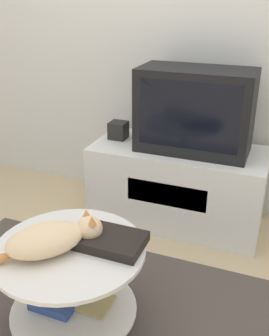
% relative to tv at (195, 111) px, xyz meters
% --- Properties ---
extents(ground_plane, '(12.00, 12.00, 0.00)m').
position_rel_tv_xyz_m(ground_plane, '(-0.17, -1.04, -0.77)').
color(ground_plane, tan).
extents(wall_back, '(8.00, 0.05, 2.60)m').
position_rel_tv_xyz_m(wall_back, '(-0.17, 0.32, 0.53)').
color(wall_back, silver).
rests_on(wall_back, ground_plane).
extents(rug, '(1.97, 1.20, 0.02)m').
position_rel_tv_xyz_m(rug, '(-0.17, -1.04, -0.76)').
color(rug, '#4C423D').
rests_on(rug, ground_plane).
extents(tv_stand, '(1.09, 0.49, 0.52)m').
position_rel_tv_xyz_m(tv_stand, '(-0.08, -0.01, -0.51)').
color(tv_stand, silver).
rests_on(tv_stand, ground_plane).
extents(tv, '(0.67, 0.34, 0.50)m').
position_rel_tv_xyz_m(tv, '(0.00, 0.00, 0.00)').
color(tv, black).
rests_on(tv, tv_stand).
extents(speaker, '(0.11, 0.11, 0.11)m').
position_rel_tv_xyz_m(speaker, '(-0.51, 0.02, -0.19)').
color(speaker, black).
rests_on(speaker, tv_stand).
extents(coffee_table, '(0.64, 0.64, 0.43)m').
position_rel_tv_xyz_m(coffee_table, '(-0.25, -1.08, -0.49)').
color(coffee_table, '#B2B2B7').
rests_on(coffee_table, rug).
extents(dvd_box, '(0.28, 0.19, 0.04)m').
position_rel_tv_xyz_m(dvd_box, '(-0.09, -1.00, -0.30)').
color(dvd_box, black).
rests_on(dvd_box, coffee_table).
extents(cat, '(0.40, 0.43, 0.14)m').
position_rel_tv_xyz_m(cat, '(-0.30, -1.12, -0.26)').
color(cat, beige).
rests_on(cat, coffee_table).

